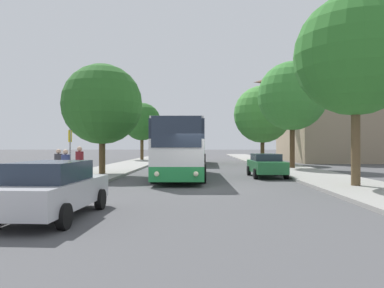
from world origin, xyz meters
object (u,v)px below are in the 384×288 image
Objects in this scene: tree_right_mid at (292,96)px; pedestrian_walking_back at (58,167)px; tree_left_far at (102,104)px; parked_car_right_near at (266,165)px; tree_right_near at (262,114)px; tree_right_far at (356,55)px; bus_middle at (192,147)px; pedestrian_waiting_far at (66,169)px; bus_stop_sign at (70,149)px; bus_front at (181,148)px; pedestrian_waiting_near at (80,165)px; tree_left_near at (142,122)px; parked_car_left_curb at (53,189)px.

pedestrian_walking_back is at bearing -135.51° from tree_right_mid.
parked_car_right_near is at bearing -3.73° from tree_left_far.
tree_right_near is 0.92× the size of tree_right_far.
bus_middle is 23.97m from pedestrian_waiting_far.
bus_front is at bearing 36.56° from bus_stop_sign.
tree_right_near is at bearing 36.04° from pedestrian_waiting_far.
pedestrian_waiting_near is 30.01m from tree_left_near.
bus_front is 4.41× the size of bus_stop_sign.
parked_car_left_curb is 14.53m from tree_left_far.
parked_car_right_near is 16.17m from tree_right_near.
bus_middle is 1.35× the size of tree_right_far.
tree_right_far is (2.97, -6.08, 5.27)m from parked_car_right_near.
bus_front is 17.85m from tree_right_near.
tree_right_near is (12.65, 14.72, 0.54)m from tree_left_far.
tree_right_far is (-0.36, -13.23, 0.11)m from tree_right_mid.
tree_left_far is (-10.36, 0.68, 3.83)m from parked_car_right_near.
bus_stop_sign is at bearing 21.60° from parked_car_right_near.
tree_left_near reaches higher than pedestrian_waiting_far.
parked_car_left_curb is 0.53× the size of tree_right_mid.
bus_middle is at bearing 52.21° from pedestrian_waiting_far.
tree_left_near is at bearing 103.24° from bus_front.
tree_right_near reaches higher than pedestrian_walking_back.
tree_left_far reaches higher than bus_middle.
tree_right_mid is (13.97, 11.56, 4.15)m from bus_stop_sign.
bus_middle is at bearing 133.86° from tree_right_mid.
bus_stop_sign is 0.37× the size of tree_left_near.
bus_middle is at bearing -50.24° from tree_left_near.
tree_right_far is at bearing -88.18° from tree_right_near.
bus_middle is 4.43× the size of bus_stop_sign.
tree_right_near is (12.75, 21.80, 4.17)m from pedestrian_walking_back.
pedestrian_waiting_far is at bearing -122.52° from bus_front.
bus_middle is 7.09× the size of pedestrian_walking_back.
bus_front is at bearing 44.25° from pedestrian_walking_back.
bus_middle is 7.11× the size of pedestrian_waiting_far.
tree_right_mid is at bearing 39.77° from pedestrian_walking_back.
tree_right_far is (8.23, -5.66, 4.25)m from bus_front.
bus_stop_sign reaches higher than pedestrian_walking_back.
pedestrian_waiting_near is at bearing -118.86° from tree_right_near.
bus_front is 5.93m from tree_left_far.
bus_front reaches higher than pedestrian_walking_back.
pedestrian_waiting_near is at bearing 11.37° from pedestrian_walking_back.
parked_car_right_near is 2.51× the size of pedestrian_waiting_near.
tree_right_mid is at bearing 40.21° from bus_front.
bus_middle is at bearing 110.01° from tree_right_far.
tree_left_near is (-3.42, 36.70, 4.12)m from parked_car_left_curb.
parked_car_right_near is (5.26, 0.43, -1.02)m from bus_front.
tree_right_mid is at bearing -48.00° from tree_left_near.
pedestrian_waiting_far is 20.33m from tree_right_mid.
parked_car_right_near is at bearing -70.97° from bus_middle.
bus_front is 1.65× the size of tree_left_far.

